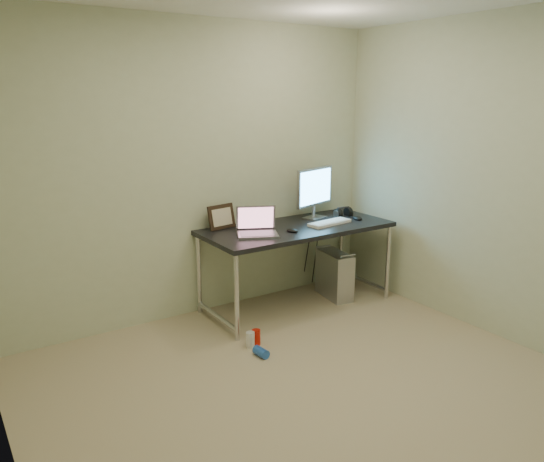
{
  "coord_description": "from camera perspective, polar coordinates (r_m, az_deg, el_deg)",
  "views": [
    {
      "loc": [
        -1.94,
        -2.33,
        1.88
      ],
      "look_at": [
        0.27,
        1.02,
        0.85
      ],
      "focal_mm": 35.0,
      "sensor_mm": 36.0,
      "label": 1
    }
  ],
  "objects": [
    {
      "name": "monitor",
      "position": [
        4.99,
        4.62,
        4.53
      ],
      "size": [
        0.5,
        0.2,
        0.48
      ],
      "rotation": [
        0.0,
        0.0,
        0.29
      ],
      "color": "#A1A1A7",
      "rests_on": "desk"
    },
    {
      "name": "floor",
      "position": [
        3.57,
        5.67,
        -17.51
      ],
      "size": [
        3.5,
        3.5,
        0.0
      ],
      "primitive_type": "plane",
      "color": "tan",
      "rests_on": "ground"
    },
    {
      "name": "keyboard",
      "position": [
        4.82,
        6.22,
        0.89
      ],
      "size": [
        0.44,
        0.19,
        0.03
      ],
      "primitive_type": "cube",
      "rotation": [
        0.0,
        0.0,
        0.12
      ],
      "color": "white",
      "rests_on": "desk"
    },
    {
      "name": "headphones",
      "position": [
        5.16,
        7.66,
        1.93
      ],
      "size": [
        0.17,
        0.11,
        0.11
      ],
      "rotation": [
        0.0,
        0.0,
        -0.08
      ],
      "color": "black",
      "rests_on": "desk"
    },
    {
      "name": "tower_computer",
      "position": [
        5.11,
        6.73,
        -4.68
      ],
      "size": [
        0.25,
        0.45,
        0.47
      ],
      "rotation": [
        0.0,
        0.0,
        -0.16
      ],
      "color": "#BBBABF",
      "rests_on": "ground"
    },
    {
      "name": "can_blue",
      "position": [
        4.03,
        -1.18,
        -12.9
      ],
      "size": [
        0.08,
        0.13,
        0.07
      ],
      "primitive_type": "cylinder",
      "rotation": [
        1.57,
        0.0,
        0.11
      ],
      "color": "blue",
      "rests_on": "ground"
    },
    {
      "name": "mouse_left",
      "position": [
        4.52,
        2.17,
        0.14
      ],
      "size": [
        0.1,
        0.12,
        0.04
      ],
      "primitive_type": "ellipsoid",
      "rotation": [
        0.0,
        0.0,
        0.32
      ],
      "color": "black",
      "rests_on": "desk"
    },
    {
      "name": "picture_frame",
      "position": [
        4.63,
        -5.46,
        1.54
      ],
      "size": [
        0.27,
        0.12,
        0.21
      ],
      "primitive_type": "cube",
      "rotation": [
        -0.21,
        0.0,
        0.17
      ],
      "color": "black",
      "rests_on": "desk"
    },
    {
      "name": "can_white",
      "position": [
        4.15,
        -2.35,
        -11.61
      ],
      "size": [
        0.07,
        0.07,
        0.12
      ],
      "primitive_type": "cylinder",
      "rotation": [
        0.0,
        0.0,
        -0.05
      ],
      "color": "silver",
      "rests_on": "ground"
    },
    {
      "name": "cable_a",
      "position": [
        5.29,
        3.88,
        -1.92
      ],
      "size": [
        0.01,
        0.16,
        0.69
      ],
      "primitive_type": "cylinder",
      "rotation": [
        0.21,
        0.0,
        0.0
      ],
      "color": "black",
      "rests_on": "ground"
    },
    {
      "name": "cable_b",
      "position": [
        5.33,
        4.78,
        -2.02
      ],
      "size": [
        0.02,
        0.11,
        0.71
      ],
      "primitive_type": "cylinder",
      "rotation": [
        0.14,
        0.0,
        0.09
      ],
      "color": "black",
      "rests_on": "ground"
    },
    {
      "name": "mouse_right",
      "position": [
        5.04,
        9.17,
        1.48
      ],
      "size": [
        0.11,
        0.14,
        0.04
      ],
      "primitive_type": "ellipsoid",
      "rotation": [
        0.0,
        0.0,
        -0.25
      ],
      "color": "black",
      "rests_on": "desk"
    },
    {
      "name": "laptop",
      "position": [
        4.44,
        -1.64,
        0.34
      ],
      "size": [
        0.42,
        0.39,
        0.23
      ],
      "rotation": [
        0.0,
        0.0,
        -0.44
      ],
      "color": "#A1A1A7",
      "rests_on": "desk"
    },
    {
      "name": "wall_back",
      "position": [
        4.56,
        -7.97,
        6.3
      ],
      "size": [
        3.5,
        0.02,
        2.5
      ],
      "primitive_type": "cube",
      "color": "beige",
      "rests_on": "ground"
    },
    {
      "name": "can_red",
      "position": [
        4.19,
        -1.72,
        -11.35
      ],
      "size": [
        0.08,
        0.08,
        0.12
      ],
      "primitive_type": "cylinder",
      "rotation": [
        0.0,
        0.0,
        -0.13
      ],
      "color": "red",
      "rests_on": "ground"
    },
    {
      "name": "wall_right",
      "position": [
        4.41,
        24.14,
        4.91
      ],
      "size": [
        0.02,
        3.5,
        2.5
      ],
      "primitive_type": "cube",
      "color": "beige",
      "rests_on": "ground"
    },
    {
      "name": "webcam",
      "position": [
        4.71,
        -3.27,
        1.53
      ],
      "size": [
        0.04,
        0.03,
        0.11
      ],
      "rotation": [
        0.0,
        0.0,
        0.02
      ],
      "color": "silver",
      "rests_on": "desk"
    },
    {
      "name": "desk",
      "position": [
        4.75,
        2.71,
        -0.33
      ],
      "size": [
        1.72,
        0.75,
        0.75
      ],
      "color": "black",
      "rests_on": "ground"
    }
  ]
}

